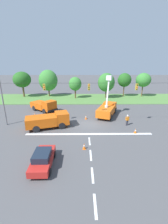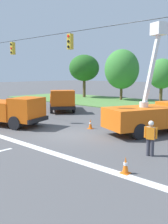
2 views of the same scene
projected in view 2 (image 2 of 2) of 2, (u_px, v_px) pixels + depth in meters
ground_plane at (70, 135)px, 17.41m from camera, size 200.00×200.00×0.00m
lane_markings at (3, 150)px, 13.87m from camera, size 17.60×15.25×0.01m
signal_gantry at (70, 67)px, 16.71m from camera, size 26.20×0.33×7.20m
tree_far_west at (84, 68)px, 43.47m from camera, size 4.78×5.22×7.11m
tree_west at (122, 69)px, 39.02m from camera, size 5.26×4.87×7.59m
tree_centre at (162, 74)px, 32.00m from camera, size 3.42×2.92×5.84m
utility_truck_bucket_lift at (152, 114)px, 17.76m from camera, size 4.78×7.04×7.31m
utility_truck_support_near at (6, 110)px, 20.45m from camera, size 6.86×4.25×2.24m
utility_truck_support_far at (62, 100)px, 28.26m from camera, size 6.14×5.65×2.34m
road_worker at (151, 136)px, 12.79m from camera, size 0.63×0.33×1.77m
traffic_cone_foreground_left at (32, 109)px, 26.89m from camera, size 0.36×0.36×0.77m
traffic_cone_mid_left at (90, 124)px, 19.26m from camera, size 0.36×0.36×0.73m
traffic_cone_mid_right at (126, 165)px, 10.62m from camera, size 0.36×0.36×0.71m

